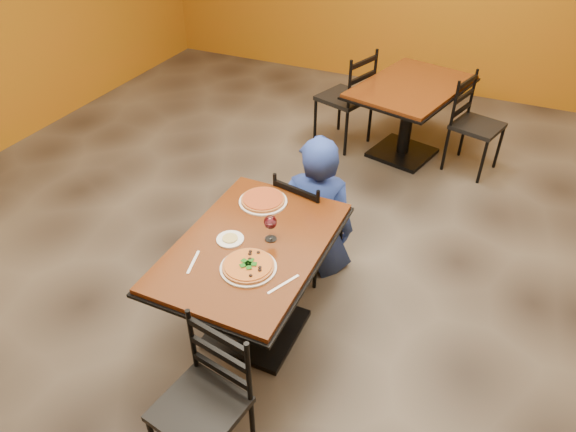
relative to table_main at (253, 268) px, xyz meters
The scene contains 17 objects.
floor 0.75m from the table_main, 90.00° to the left, with size 7.00×8.00×0.01m, color black.
table_main is the anchor object (origin of this frame).
table_second 2.70m from the table_main, 83.95° to the left, with size 1.12×1.41×0.75m.
chair_main_near 0.90m from the table_main, 79.48° to the right, with size 0.39×0.39×0.85m, color black, non-canonical shape.
chair_main_far 0.75m from the table_main, 85.26° to the left, with size 0.38×0.38×0.84m, color black, non-canonical shape.
chair_second_left 2.71m from the table_main, 97.88° to the left, with size 0.45×0.45×0.99m, color black, non-canonical shape.
chair_second_right 2.85m from the table_main, 70.68° to the left, with size 0.41×0.41×0.90m, color black, non-canonical shape.
diner 0.80m from the table_main, 83.28° to the left, with size 0.56×0.37×1.08m, color navy.
plate_main 0.29m from the table_main, 66.99° to the right, with size 0.31×0.31×0.01m, color white.
pizza_main 0.31m from the table_main, 66.99° to the right, with size 0.28×0.28×0.02m, color #990E0B.
plate_far 0.46m from the table_main, 107.59° to the left, with size 0.31×0.31×0.01m, color white.
pizza_far 0.46m from the table_main, 107.59° to the left, with size 0.28×0.28×0.02m, color #B36422.
side_plate 0.24m from the table_main, 166.91° to the right, with size 0.16×0.16×0.01m, color white.
dip 0.24m from the table_main, 166.91° to the right, with size 0.09×0.09×0.01m, color tan.
wine_glass 0.31m from the table_main, 41.72° to the left, with size 0.08×0.08×0.18m, color white, non-canonical shape.
fork 0.41m from the table_main, 127.11° to the right, with size 0.01×0.19×0.00m, color silver.
knife 0.44m from the table_main, 37.14° to the right, with size 0.01×0.21×0.00m, color silver.
Camera 1 is at (1.14, -2.51, 2.65)m, focal length 32.31 mm.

